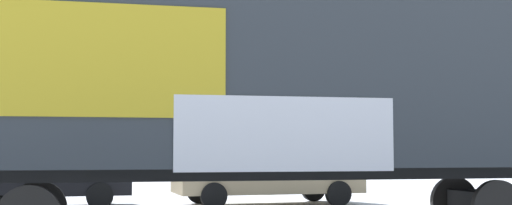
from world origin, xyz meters
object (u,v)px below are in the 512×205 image
parked_car_tan (264,173)px  flagpole (214,48)px  parked_car_black (30,174)px  freight_car (269,84)px

parked_car_tan → flagpole: bearing=95.7°
flagpole → parked_car_black: (-5.22, -5.93, -4.17)m
parked_car_black → parked_car_tan: size_ratio=1.00×
freight_car → flagpole: (0.53, 12.37, 2.47)m
parked_car_black → parked_car_tan: bearing=-1.6°
freight_car → flagpole: size_ratio=1.79×
freight_car → parked_car_tan: 6.60m
flagpole → parked_car_black: bearing=-131.4°
flagpole → parked_car_black: 8.93m
parked_car_black → freight_car: bearing=-53.9°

